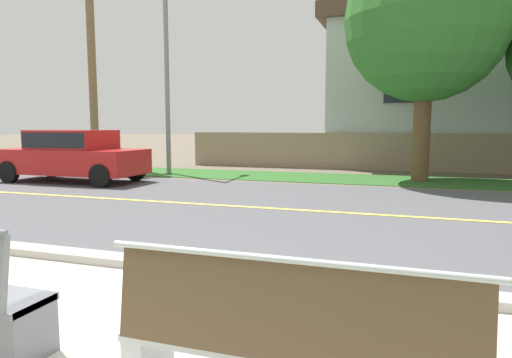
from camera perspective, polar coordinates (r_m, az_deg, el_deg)
ground_plane at (r=10.48m, az=7.36°, el=-2.51°), size 140.00×140.00×0.00m
curb_edge at (r=5.18m, az=-5.17°, el=-11.45°), size 44.00×0.30×0.11m
street_asphalt at (r=9.03m, az=5.50°, el=-3.94°), size 52.00×8.00×0.01m
road_centre_line at (r=9.03m, az=5.50°, el=-3.90°), size 48.00×0.14×0.01m
far_verge_grass at (r=14.60m, az=10.59°, el=0.07°), size 48.00×2.80×0.02m
bench_right at (r=2.66m, az=4.46°, el=-20.19°), size 2.03×0.48×1.01m
car_red_near at (r=14.57m, az=-22.04°, el=3.02°), size 4.30×1.86×1.54m
streetlamp at (r=16.40m, az=-10.83°, el=14.87°), size 0.24×2.10×7.05m
shade_tree_far_left at (r=14.78m, az=21.29°, el=19.52°), size 4.71×4.71×7.78m
garden_wall at (r=17.81m, az=11.76°, el=3.45°), size 13.00×0.36×1.40m
house_across_street at (r=20.99m, az=23.95°, el=10.35°), size 10.69×6.91×6.33m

